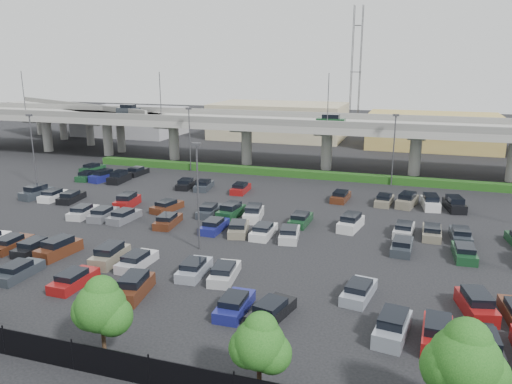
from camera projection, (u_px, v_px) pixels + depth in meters
ground at (229, 224)px, 55.25m from camera, size 280.00×280.00×0.00m
overpass at (296, 126)px, 82.98m from camera, size 150.00×13.00×15.80m
on_ramp at (76, 111)px, 108.67m from camera, size 50.93×30.13×8.80m
hedge at (286, 173)px, 78.11m from camera, size 66.00×1.60×1.10m
fence at (58, 353)px, 29.28m from camera, size 70.00×0.10×2.00m
tree_row at (81, 303)px, 29.75m from camera, size 65.07×3.66×5.94m
parked_cars at (201, 230)px, 51.46m from camera, size 62.96×41.64×1.67m
light_poles at (201, 163)px, 56.74m from camera, size 66.90×48.38×10.30m
distant_buildings at (385, 127)px, 107.46m from camera, size 138.00×24.00×9.00m
comm_tower at (356, 69)px, 118.15m from camera, size 2.40×2.40×30.00m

